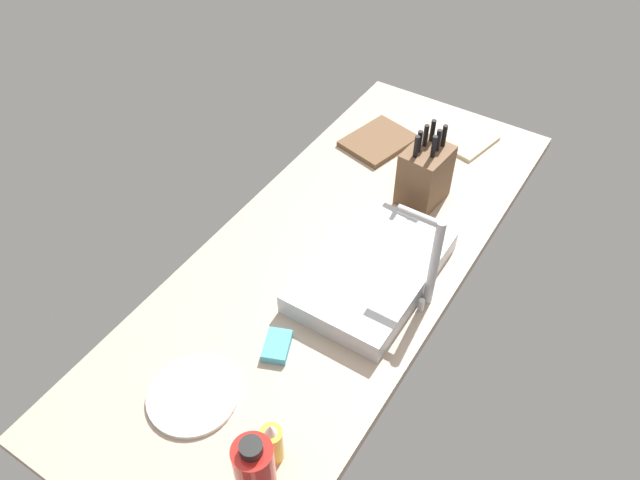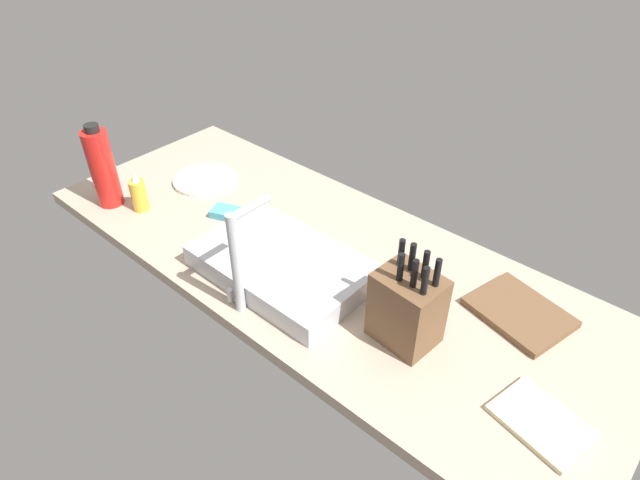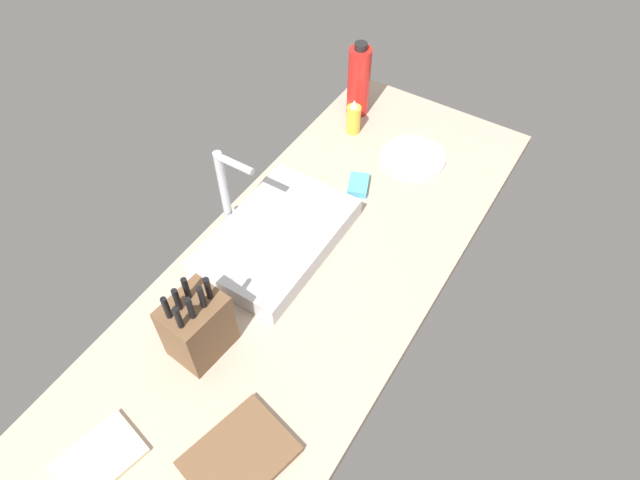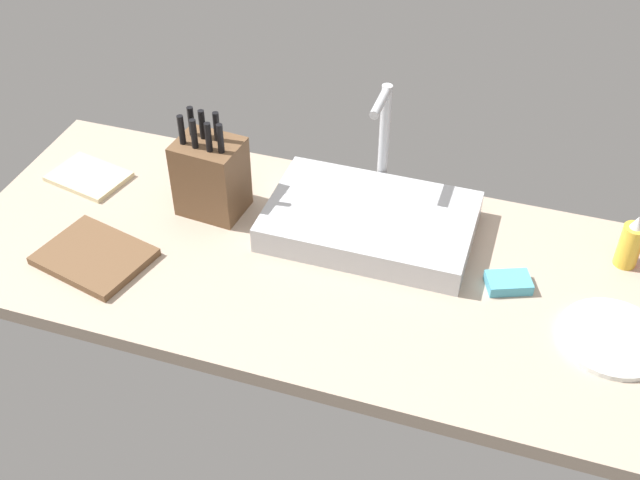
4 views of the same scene
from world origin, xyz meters
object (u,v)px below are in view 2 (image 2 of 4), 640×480
Objects in this scene: dish_sponge at (227,213)px; faucet at (237,255)px; cutting_board at (519,312)px; dish_towel at (541,422)px; dinner_plate at (205,180)px; soap_bottle at (139,194)px; sink_basin at (282,266)px; water_bottle at (103,168)px; knife_block at (407,307)px.

faucet is at bearing 144.97° from dish_sponge.
faucet is 1.27× the size of cutting_board.
dish_towel is at bearing 122.97° from cutting_board.
dish_sponge reaches higher than dinner_plate.
faucet is 57.27cm from soap_bottle.
faucet reaches higher than cutting_board.
sink_basin reaches higher than cutting_board.
water_bottle is at bearing 67.25° from dinner_plate.
cutting_board is at bearing -141.42° from faucet.
dinner_plate is at bearing -93.47° from soap_bottle.
knife_block is 1.12× the size of cutting_board.
dish_towel is (-125.16, -8.52, -4.91)cm from soap_bottle.
sink_basin is 37.27cm from knife_block.
knife_block is at bearing -2.09° from dish_towel.
knife_block is 0.93× the size of water_bottle.
water_bottle is 136.55cm from dish_towel.
sink_basin is at bearing 9.80° from knife_block.
water_bottle reaches higher than soap_bottle.
faucet is 1.06× the size of water_bottle.
faucet reaches higher than dish_towel.
cutting_board is 30.55cm from dish_towel.
knife_block is 91.94cm from soap_bottle.
water_bottle is 39.89cm from dish_sponge.
dish_towel is (-33.82, 1.23, -8.80)cm from knife_block.
soap_bottle is 1.43× the size of dish_sponge.
soap_bottle is 13.18cm from water_bottle.
soap_bottle reaches higher than dinner_plate.
faucet is 73.12cm from dish_towel.
dinner_plate is (-11.70, -27.90, -12.02)cm from water_bottle.
soap_bottle reaches higher than dish_sponge.
faucet is 3.14× the size of dish_sponge.
knife_block reaches higher than dish_towel.
sink_basin is 3.54× the size of soap_bottle.
water_bottle is at bearing 9.64° from sink_basin.
dinner_plate is 22.99cm from dish_sponge.
cutting_board is 1.74× the size of soap_bottle.
soap_bottle reaches higher than dish_towel.
faucet reaches higher than knife_block.
dish_sponge is at bearing -14.45° from sink_basin.
knife_block is 91.40cm from dinner_plate.
water_bottle reaches higher than knife_block.
dinner_plate is (-1.44, -23.68, -4.91)cm from soap_bottle.
faucet is at bearing 38.58° from cutting_board.
faucet is 64.74cm from dinner_plate.
water_bottle is at bearing 30.29° from dish_sponge.
dish_towel is at bearing -178.62° from sink_basin.
sink_basin is 2.04× the size of cutting_board.
dish_towel is (-16.63, 25.63, -0.30)cm from cutting_board.
knife_block reaches higher than cutting_board.
water_bottle is at bearing 17.90° from cutting_board.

